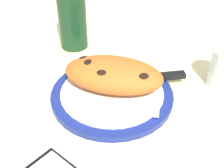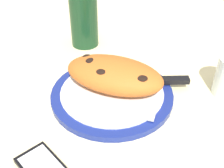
% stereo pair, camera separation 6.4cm
% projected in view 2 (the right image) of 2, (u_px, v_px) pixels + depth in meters
% --- Properties ---
extents(ground_plane, '(1.50, 1.50, 0.03)m').
position_uv_depth(ground_plane, '(112.00, 102.00, 0.67)').
color(ground_plane, beige).
extents(plate, '(0.28, 0.28, 0.02)m').
position_uv_depth(plate, '(112.00, 94.00, 0.66)').
color(plate, navy).
rests_on(plate, ground_plane).
extents(calzone, '(0.23, 0.13, 0.07)m').
position_uv_depth(calzone, '(113.00, 74.00, 0.65)').
color(calzone, '#C16023').
rests_on(calzone, plate).
extents(fork, '(0.18, 0.02, 0.00)m').
position_uv_depth(fork, '(121.00, 111.00, 0.60)').
color(fork, silver).
rests_on(fork, plate).
extents(knife, '(0.24, 0.10, 0.01)m').
position_uv_depth(knife, '(152.00, 81.00, 0.68)').
color(knife, silver).
rests_on(knife, plate).
extents(wine_bottle, '(0.08, 0.08, 0.27)m').
position_uv_depth(wine_bottle, '(83.00, 10.00, 0.80)').
color(wine_bottle, '#14381E').
rests_on(wine_bottle, ground_plane).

